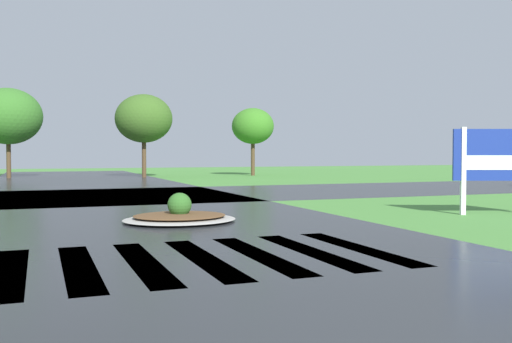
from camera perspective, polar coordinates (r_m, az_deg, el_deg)
The scene contains 5 objects.
asphalt_roadway at distance 12.81m, azimuth -10.40°, elevation -5.34°, with size 9.71×80.00×0.01m, color #232628.
asphalt_cross_road at distance 22.02m, azimuth -14.85°, elevation -2.37°, with size 90.00×8.74×0.01m, color #232628.
crosswalk_stripes at distance 8.77m, azimuth -5.35°, elevation -8.64°, with size 5.85×3.60×0.01m.
estate_billboard at distance 16.05m, azimuth 23.22°, elevation 1.18°, with size 2.30×0.95×2.28m.
median_island at distance 13.39m, azimuth -7.65°, elevation -4.45°, with size 2.63×2.34×0.68m.
Camera 1 is at (-2.31, -2.50, 1.60)m, focal length 39.98 mm.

